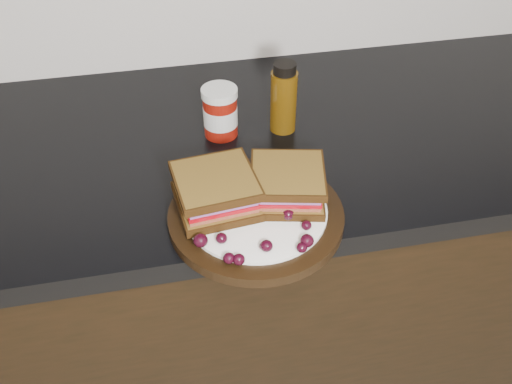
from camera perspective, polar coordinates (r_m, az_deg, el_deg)
The scene contains 28 objects.
base_cabinets at distance 1.42m, azimuth -3.23°, elevation -10.36°, with size 3.96×0.58×0.86m, color black.
countertop at distance 1.10m, azimuth -4.09°, elevation 4.41°, with size 3.98×0.60×0.04m, color black.
plate at distance 0.91m, azimuth 0.00°, elevation -2.42°, with size 0.28×0.28×0.02m, color black.
sandwich_left at distance 0.89m, azimuth -4.03°, elevation 0.10°, with size 0.12×0.12×0.06m, color brown, non-canonical shape.
sandwich_right at distance 0.91m, azimuth 3.15°, elevation 0.78°, with size 0.12×0.12×0.05m, color brown, non-canonical shape.
grape_0 at distance 0.84m, azimuth -5.56°, elevation -4.85°, with size 0.02×0.02×0.02m, color black.
grape_1 at distance 0.84m, azimuth -3.47°, elevation -4.64°, with size 0.02×0.02×0.02m, color black.
grape_2 at distance 0.82m, azimuth -2.71°, elevation -6.63°, with size 0.02×0.02×0.02m, color black.
grape_3 at distance 0.81m, azimuth -1.73°, elevation -6.75°, with size 0.02×0.02×0.02m, color black.
grape_4 at distance 0.83m, azimuth 1.06°, elevation -5.40°, with size 0.02×0.02×0.02m, color black.
grape_5 at distance 0.83m, azimuth 0.86°, elevation -5.41°, with size 0.02×0.02×0.01m, color black.
grape_6 at distance 0.83m, azimuth 4.60°, elevation -5.56°, with size 0.02×0.02×0.02m, color black.
grape_7 at distance 0.84m, azimuth 5.11°, elevation -4.88°, with size 0.02×0.02×0.02m, color black.
grape_8 at distance 0.87m, azimuth 5.07°, elevation -3.34°, with size 0.02×0.02×0.01m, color black.
grape_9 at distance 0.88m, azimuth 3.24°, elevation -2.23°, with size 0.02×0.02×0.02m, color black.
grape_10 at distance 0.90m, azimuth 5.69°, elevation -0.98°, with size 0.02×0.02×0.02m, color black.
grape_11 at distance 0.91m, azimuth 4.57°, elevation -0.73°, with size 0.02×0.02×0.02m, color black.
grape_12 at distance 0.93m, azimuth 4.62°, elevation 0.55°, with size 0.02×0.02×0.01m, color black.
grape_13 at distance 0.95m, azimuth 2.29°, elevation 1.57°, with size 0.02×0.02×0.02m, color black.
grape_14 at distance 0.93m, azimuth -3.91°, elevation 0.51°, with size 0.02×0.02×0.01m, color black.
grape_15 at distance 0.91m, azimuth -3.32°, elevation -0.58°, with size 0.02×0.02×0.02m, color black.
grape_16 at distance 0.89m, azimuth -5.60°, elevation -2.03°, with size 0.02×0.02×0.02m, color black.
grape_17 at distance 0.87m, azimuth -5.33°, elevation -2.78°, with size 0.02×0.02×0.02m, color black.
grape_18 at distance 0.92m, azimuth -4.96°, elevation 0.27°, with size 0.02×0.02×0.02m, color black.
grape_19 at distance 0.91m, azimuth -5.12°, elevation -0.91°, with size 0.02×0.02×0.02m, color black.
grape_20 at distance 0.88m, azimuth -3.91°, elevation -2.24°, with size 0.02×0.02×0.02m, color black.
condiment_jar at distance 1.08m, azimuth -3.60°, elevation 7.98°, with size 0.07×0.07×0.10m, color maroon.
oil_bottle at distance 1.08m, azimuth 2.79°, elevation 9.44°, with size 0.05×0.05×0.14m, color #4B3007.
Camera 1 is at (-0.10, 0.82, 1.54)m, focal length 40.00 mm.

